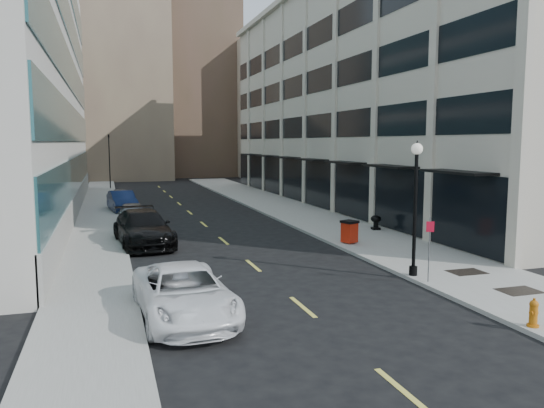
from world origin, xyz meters
TOP-DOWN VIEW (x-y plane):
  - ground at (0.00, 0.00)m, footprint 160.00×160.00m
  - sidewalk_right at (7.50, 20.00)m, footprint 5.00×80.00m
  - sidewalk_left at (-6.50, 20.00)m, footprint 3.00×80.00m
  - building_right at (16.94, 26.99)m, footprint 15.30×46.50m
  - skyline_tan_near at (-4.00, 68.00)m, footprint 14.00×18.00m
  - skyline_brown at (8.00, 72.00)m, footprint 12.00×16.00m
  - skyline_tan_far at (-14.00, 78.00)m, footprint 12.00×14.00m
  - skyline_stone at (18.00, 66.00)m, footprint 10.00×14.00m
  - grate_mid at (7.60, 1.00)m, footprint 1.40×1.00m
  - grate_far at (7.60, 3.80)m, footprint 1.40×1.00m
  - road_centerline at (0.00, 17.00)m, footprint 0.15×68.20m
  - traffic_signal at (-5.50, 48.00)m, footprint 0.66×0.66m
  - car_white_van at (-3.77, 2.04)m, footprint 2.86×5.72m
  - car_black_pickup at (-4.17, 14.00)m, footprint 3.10×6.37m
  - car_silver_sedan at (-4.37, 20.63)m, footprint 1.79×4.35m
  - car_blue_sedan at (-4.80, 28.00)m, footprint 2.30×4.99m
  - car_grey_sedan at (-4.77, 32.78)m, footprint 1.67×4.06m
  - fire_hydrant at (5.33, -2.00)m, footprint 0.33×0.33m
  - trash_bin at (5.81, 10.71)m, footprint 0.93×0.93m
  - lamppost at (5.30, 4.00)m, footprint 0.43×0.43m
  - sign_post at (5.30, 2.99)m, footprint 0.27×0.14m
  - urn_planter at (9.12, 14.05)m, footprint 0.61×0.61m

SIDE VIEW (x-z plane):
  - ground at x=0.00m, z-range 0.00..0.00m
  - road_centerline at x=0.00m, z-range 0.00..0.01m
  - sidewalk_right at x=7.50m, z-range 0.00..0.15m
  - sidewalk_left at x=-6.50m, z-range 0.00..0.15m
  - grate_mid at x=7.60m, z-range 0.15..0.16m
  - grate_far at x=7.60m, z-range 0.15..0.16m
  - fire_hydrant at x=5.33m, z-range 0.14..0.95m
  - urn_planter at x=9.12m, z-range 0.24..1.09m
  - car_grey_sedan at x=-4.77m, z-range 0.00..1.38m
  - car_silver_sedan at x=-4.37m, z-range 0.00..1.48m
  - trash_bin at x=5.81m, z-range 0.19..1.35m
  - car_white_van at x=-3.77m, z-range 0.00..1.56m
  - car_blue_sedan at x=-4.80m, z-range 0.00..1.58m
  - car_black_pickup at x=-4.17m, z-range 0.00..1.79m
  - sign_post at x=5.30m, z-range 0.50..2.90m
  - lamppost at x=5.30m, z-range 0.60..5.79m
  - traffic_signal at x=-5.50m, z-range 2.23..9.21m
  - building_right at x=16.94m, z-range -0.13..18.12m
  - skyline_stone at x=18.00m, z-range 0.00..20.00m
  - skyline_tan_far at x=-14.00m, z-range 0.00..22.00m
  - skyline_tan_near at x=-4.00m, z-range 0.00..28.00m
  - skyline_brown at x=8.00m, z-range 0.00..34.00m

